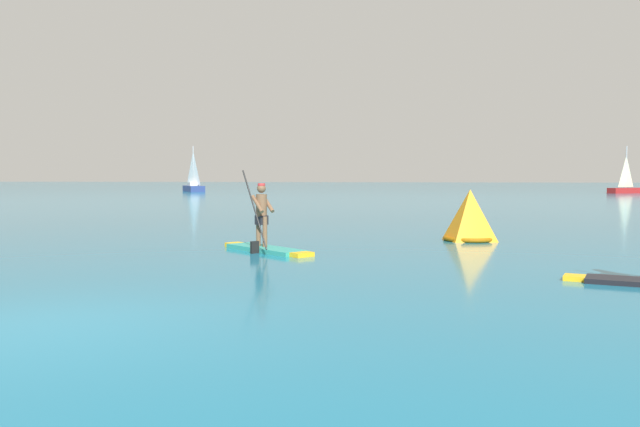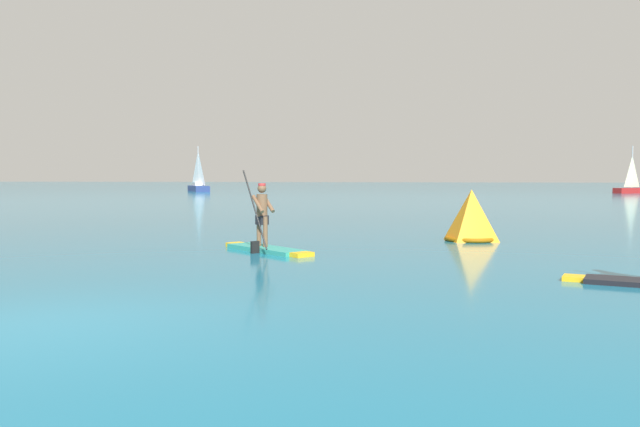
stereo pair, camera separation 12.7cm
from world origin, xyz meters
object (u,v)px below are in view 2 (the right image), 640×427
at_px(paddleboarder_mid_center, 265,237).
at_px(sailboat_left_horizon, 198,186).
at_px(race_marker_buoy, 471,218).
at_px(sailboat_right_horizon, 632,187).

xyz_separation_m(paddleboarder_mid_center, sailboat_left_horizon, (-26.78, 59.70, 0.35)).
height_order(race_marker_buoy, sailboat_right_horizon, sailboat_right_horizon).
bearing_deg(sailboat_left_horizon, sailboat_right_horizon, -120.86).
bearing_deg(race_marker_buoy, sailboat_right_horizon, 72.44).
xyz_separation_m(paddleboarder_mid_center, sailboat_right_horizon, (22.96, 60.90, 0.33)).
bearing_deg(sailboat_right_horizon, paddleboarder_mid_center, 31.17).
bearing_deg(race_marker_buoy, paddleboarder_mid_center, -143.29).
distance_m(paddleboarder_mid_center, sailboat_left_horizon, 65.43).
relative_size(race_marker_buoy, sailboat_left_horizon, 0.26).
xyz_separation_m(sailboat_left_horizon, sailboat_right_horizon, (49.74, 1.20, -0.02)).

